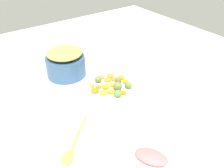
% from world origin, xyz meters
% --- Properties ---
extents(tabletop, '(2.40, 2.40, 0.02)m').
position_xyz_m(tabletop, '(0.00, 0.00, 0.01)').
color(tabletop, white).
rests_on(tabletop, ground).
extents(serving_bowl_carrots, '(0.24, 0.24, 0.09)m').
position_xyz_m(serving_bowl_carrots, '(0.04, -0.01, 0.06)').
color(serving_bowl_carrots, white).
rests_on(serving_bowl_carrots, tabletop).
extents(metal_pot, '(0.22, 0.22, 0.12)m').
position_xyz_m(metal_pot, '(-0.03, 0.34, 0.08)').
color(metal_pot, '#304F77').
rests_on(metal_pot, tabletop).
extents(stuffing_mound, '(0.20, 0.20, 0.05)m').
position_xyz_m(stuffing_mound, '(-0.03, 0.34, 0.16)').
color(stuffing_mound, tan).
rests_on(stuffing_mound, metal_pot).
extents(carrot_slice_0, '(0.04, 0.04, 0.01)m').
position_xyz_m(carrot_slice_0, '(-0.05, 0.04, 0.11)').
color(carrot_slice_0, orange).
rests_on(carrot_slice_0, serving_bowl_carrots).
extents(carrot_slice_1, '(0.05, 0.05, 0.01)m').
position_xyz_m(carrot_slice_1, '(-0.03, -0.04, 0.11)').
color(carrot_slice_1, orange).
rests_on(carrot_slice_1, serving_bowl_carrots).
extents(carrot_slice_2, '(0.05, 0.05, 0.01)m').
position_xyz_m(carrot_slice_2, '(0.03, 0.08, 0.11)').
color(carrot_slice_2, orange).
rests_on(carrot_slice_2, serving_bowl_carrots).
extents(carrot_slice_3, '(0.04, 0.04, 0.01)m').
position_xyz_m(carrot_slice_3, '(-0.00, -0.06, 0.11)').
color(carrot_slice_3, orange).
rests_on(carrot_slice_3, serving_bowl_carrots).
extents(carrot_slice_4, '(0.04, 0.04, 0.01)m').
position_xyz_m(carrot_slice_4, '(0.04, -0.09, 0.11)').
color(carrot_slice_4, orange).
rests_on(carrot_slice_4, serving_bowl_carrots).
extents(carrot_slice_5, '(0.04, 0.04, 0.01)m').
position_xyz_m(carrot_slice_5, '(0.11, 0.02, 0.11)').
color(carrot_slice_5, orange).
rests_on(carrot_slice_5, serving_bowl_carrots).
extents(carrot_slice_6, '(0.03, 0.03, 0.01)m').
position_xyz_m(carrot_slice_6, '(0.04, -0.01, 0.11)').
color(carrot_slice_6, orange).
rests_on(carrot_slice_6, serving_bowl_carrots).
extents(carrot_slice_7, '(0.05, 0.05, 0.01)m').
position_xyz_m(carrot_slice_7, '(0.04, 0.04, 0.11)').
color(carrot_slice_7, orange).
rests_on(carrot_slice_7, serving_bowl_carrots).
extents(carrot_slice_8, '(0.05, 0.05, 0.01)m').
position_xyz_m(carrot_slice_8, '(0.08, 0.06, 0.11)').
color(carrot_slice_8, orange).
rests_on(carrot_slice_8, serving_bowl_carrots).
extents(carrot_slice_9, '(0.03, 0.03, 0.01)m').
position_xyz_m(carrot_slice_9, '(-0.03, 0.01, 0.11)').
color(carrot_slice_9, orange).
rests_on(carrot_slice_9, serving_bowl_carrots).
extents(carrot_slice_10, '(0.04, 0.04, 0.01)m').
position_xyz_m(carrot_slice_10, '(-0.06, -0.01, 0.11)').
color(carrot_slice_10, orange).
rests_on(carrot_slice_10, serving_bowl_carrots).
extents(carrot_slice_11, '(0.05, 0.05, 0.01)m').
position_xyz_m(carrot_slice_11, '(0.08, 0.02, 0.11)').
color(carrot_slice_11, orange).
rests_on(carrot_slice_11, serving_bowl_carrots).
extents(carrot_slice_12, '(0.04, 0.04, 0.01)m').
position_xyz_m(carrot_slice_12, '(0.00, -0.01, 0.11)').
color(carrot_slice_12, orange).
rests_on(carrot_slice_12, serving_bowl_carrots).
extents(carrot_slice_13, '(0.04, 0.04, 0.01)m').
position_xyz_m(carrot_slice_13, '(0.11, -0.03, 0.11)').
color(carrot_slice_13, orange).
rests_on(carrot_slice_13, serving_bowl_carrots).
extents(brussels_sprout_0, '(0.03, 0.03, 0.03)m').
position_xyz_m(brussels_sprout_0, '(0.08, -0.01, 0.12)').
color(brussels_sprout_0, '#5A6B2A').
rests_on(brussels_sprout_0, serving_bowl_carrots).
extents(brussels_sprout_1, '(0.04, 0.04, 0.04)m').
position_xyz_m(brussels_sprout_1, '(0.01, -0.10, 0.12)').
color(brussels_sprout_1, '#578441').
rests_on(brussels_sprout_1, serving_bowl_carrots).
extents(brussels_sprout_2, '(0.03, 0.03, 0.03)m').
position_xyz_m(brussels_sprout_2, '(-0.00, 0.06, 0.12)').
color(brussels_sprout_2, '#5D733E').
rests_on(brussels_sprout_2, serving_bowl_carrots).
extents(brussels_sprout_3, '(0.03, 0.03, 0.03)m').
position_xyz_m(brussels_sprout_3, '(0.09, -0.07, 0.12)').
color(brussels_sprout_3, '#587A30').
rests_on(brussels_sprout_3, serving_bowl_carrots).
extents(brussels_sprout_4, '(0.04, 0.04, 0.04)m').
position_xyz_m(brussels_sprout_4, '(0.04, -0.05, 0.13)').
color(brussels_sprout_4, olive).
rests_on(brussels_sprout_4, serving_bowl_carrots).
extents(wooden_spoon, '(0.22, 0.21, 0.01)m').
position_xyz_m(wooden_spoon, '(-0.29, -0.18, 0.03)').
color(wooden_spoon, '#BE8248').
rests_on(wooden_spoon, tabletop).
extents(casserole_dish, '(0.25, 0.25, 0.09)m').
position_xyz_m(casserole_dish, '(0.27, 0.23, 0.07)').
color(casserole_dish, white).
rests_on(casserole_dish, tabletop).
extents(ham_plate, '(0.23, 0.23, 0.01)m').
position_xyz_m(ham_plate, '(-0.07, -0.39, 0.03)').
color(ham_plate, white).
rests_on(ham_plate, tabletop).
extents(ham_slice_main, '(0.13, 0.15, 0.03)m').
position_xyz_m(ham_slice_main, '(-0.07, -0.40, 0.05)').
color(ham_slice_main, '#CF6869').
rests_on(ham_slice_main, ham_plate).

